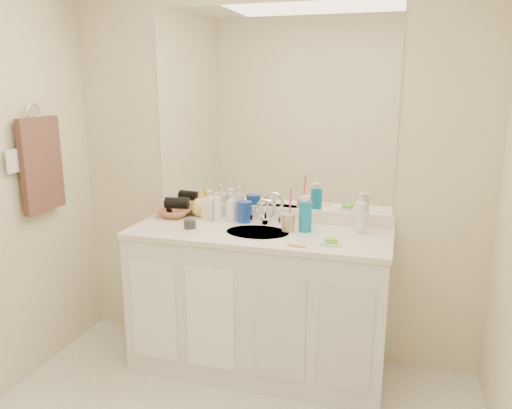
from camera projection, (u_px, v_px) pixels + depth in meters
The scene contains 25 objects.
wall_back at pixel (271, 169), 3.07m from camera, with size 2.60×0.02×2.40m, color beige.
vanity_cabinet at pixel (258, 303), 3.00m from camera, with size 1.50×0.55×0.85m, color silver.
countertop at pixel (258, 233), 2.90m from camera, with size 1.52×0.57×0.03m, color silver.
backsplash at pixel (270, 213), 3.13m from camera, with size 1.52×0.03×0.08m, color white.
sink_basin at pixel (257, 234), 2.88m from camera, with size 0.37×0.37×0.02m, color #BDB8A5.
faucet at pixel (266, 215), 3.03m from camera, with size 0.02×0.02×0.11m, color silver.
mirror at pixel (271, 110), 2.98m from camera, with size 1.48×0.01×1.20m, color white.
blue_mug at pixel (244, 212), 3.07m from camera, with size 0.09×0.09×0.13m, color navy.
tan_cup at pixel (288, 222), 2.89m from camera, with size 0.07×0.07×0.10m, color tan.
toothbrush at pixel (290, 206), 2.86m from camera, with size 0.01×0.01×0.21m, color #D9395F.
mouthwash_bottle at pixel (305, 217), 2.87m from camera, with size 0.07×0.07×0.17m, color #0D76A2.
clear_pump_bottle at pixel (360, 218), 2.84m from camera, with size 0.07×0.07×0.18m, color silver.
soap_dish at pixel (331, 243), 2.65m from camera, with size 0.10×0.08×0.01m, color silver.
green_soap at pixel (331, 240), 2.64m from camera, with size 0.06×0.05×0.02m, color #7AE237.
orange_comb at pixel (297, 246), 2.62m from camera, with size 0.10×0.02×0.00m, color orange.
dark_jar at pixel (190, 224), 2.94m from camera, with size 0.07×0.07×0.05m, color #2B2C31.
extra_white_bottle at pixel (218, 209), 3.09m from camera, with size 0.05×0.05×0.15m, color white.
soap_bottle_white at pixel (231, 207), 3.10m from camera, with size 0.07×0.07×0.18m, color white.
soap_bottle_cream at pixel (210, 205), 3.13m from camera, with size 0.08×0.09×0.19m, color #F5E8C7.
soap_bottle_yellow at pixel (201, 203), 3.20m from camera, with size 0.13×0.13×0.17m, color #EEC55C.
wicker_basket at pixel (174, 212), 3.20m from camera, with size 0.22×0.22×0.05m, color #AB6B45.
hair_dryer at pixel (177, 203), 3.18m from camera, with size 0.07×0.07×0.15m, color black.
towel_ring at pixel (33, 113), 2.85m from camera, with size 0.11×0.11×0.01m, color silver.
hand_towel at pixel (41, 165), 2.91m from camera, with size 0.04×0.32×0.55m, color #36221D.
switch_plate at pixel (12, 161), 2.72m from camera, with size 0.01×0.09×0.13m, color white.
Camera 1 is at (0.77, -1.64, 1.72)m, focal length 35.00 mm.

